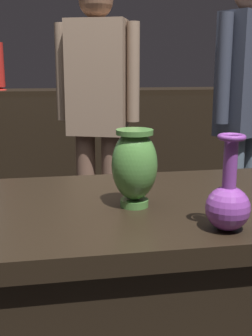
# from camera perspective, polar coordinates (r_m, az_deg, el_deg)

# --- Properties ---
(display_plinth) EXTENTS (1.20, 0.64, 0.80)m
(display_plinth) POSITION_cam_1_polar(r_m,az_deg,el_deg) (1.34, -1.00, -20.98)
(display_plinth) COLOR black
(display_plinth) RESTS_ON ground_plane
(back_display_shelf) EXTENTS (2.60, 0.40, 0.99)m
(back_display_shelf) POSITION_cam_1_polar(r_m,az_deg,el_deg) (3.36, -6.88, 1.83)
(back_display_shelf) COLOR black
(back_display_shelf) RESTS_ON ground_plane
(vase_centerpiece) EXTENTS (0.12, 0.12, 0.20)m
(vase_centerpiece) POSITION_cam_1_polar(r_m,az_deg,el_deg) (1.11, 1.13, 0.36)
(vase_centerpiece) COLOR #477A38
(vase_centerpiece) RESTS_ON display_plinth
(vase_left_accent) EXTENTS (0.10, 0.10, 0.22)m
(vase_left_accent) POSITION_cam_1_polar(r_m,az_deg,el_deg) (0.99, 13.33, -4.30)
(vase_left_accent) COLOR #7A388E
(vase_left_accent) RESTS_ON display_plinth
(shelf_vase_center) EXTENTS (0.12, 0.12, 0.17)m
(shelf_vase_center) POSITION_cam_1_polar(r_m,az_deg,el_deg) (3.22, -7.09, 11.85)
(shelf_vase_center) COLOR #E55B1E
(shelf_vase_center) RESTS_ON back_display_shelf
(visitor_center_back) EXTENTS (0.45, 0.28, 1.59)m
(visitor_center_back) POSITION_cam_1_polar(r_m,az_deg,el_deg) (2.43, -3.77, 7.91)
(visitor_center_back) COLOR brown
(visitor_center_back) RESTS_ON ground_plane
(visitor_near_right) EXTENTS (0.42, 0.32, 1.61)m
(visitor_near_right) POSITION_cam_1_polar(r_m,az_deg,el_deg) (2.41, 15.48, 7.82)
(visitor_near_right) COLOR slate
(visitor_near_right) RESTS_ON ground_plane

